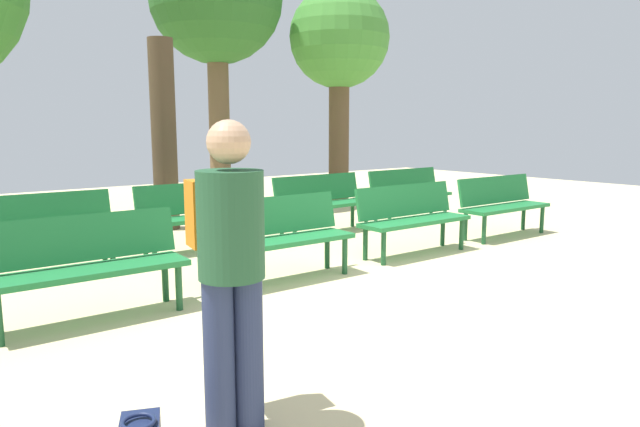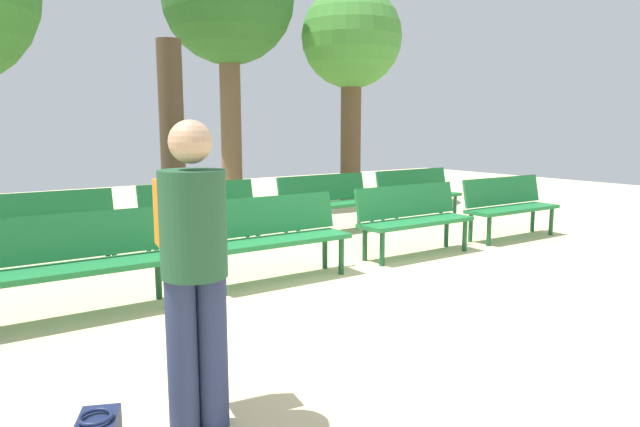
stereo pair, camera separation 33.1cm
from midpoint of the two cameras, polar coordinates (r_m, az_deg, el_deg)
The scene contains 13 objects.
ground_plane at distance 5.53m, azimuth 12.29°, elevation -8.37°, with size 24.00×24.00×0.00m, color beige.
bench_r0_c0 at distance 5.18m, azimuth -24.17°, elevation -4.36°, with size 1.61×0.53×0.87m.
bench_r0_c1 at distance 5.96m, azimuth -5.75°, elevation -1.97°, with size 1.61×0.53×0.87m.
bench_r0_c2 at distance 7.21m, azimuth 7.92°, elevation -0.11°, with size 1.61×0.51×0.87m.
bench_r0_c3 at distance 8.68m, azimuth 16.79°, elevation 1.11°, with size 1.61×0.52×0.87m.
bench_r1_c0 at distance 6.99m, azimuth -27.66°, elevation -1.33°, with size 1.61×0.53×0.87m.
bench_r1_c1 at distance 7.59m, azimuth -13.33°, elevation 0.17°, with size 1.61×0.53×0.87m.
bench_r1_c2 at distance 8.58m, azimuth -0.88°, elevation 1.40°, with size 1.61×0.51×0.87m.
bench_r1_c3 at distance 9.81m, azimuth 7.98°, elevation 2.25°, with size 1.60×0.50×0.87m.
tree_0 at distance 9.19m, azimuth -16.46°, elevation 7.54°, with size 0.38×0.38×2.93m.
tree_2 at distance 12.13m, azimuth 1.14°, elevation 16.80°, with size 2.06×2.06×4.44m.
tree_3 at distance 11.68m, azimuth -11.29°, elevation 20.36°, with size 2.55×2.55×5.33m.
visitor_with_backpack at distance 2.98m, azimuth -12.29°, elevation -4.59°, with size 0.40×0.57×1.65m.
Camera 1 is at (-4.23, -3.24, 1.62)m, focal length 31.76 mm.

